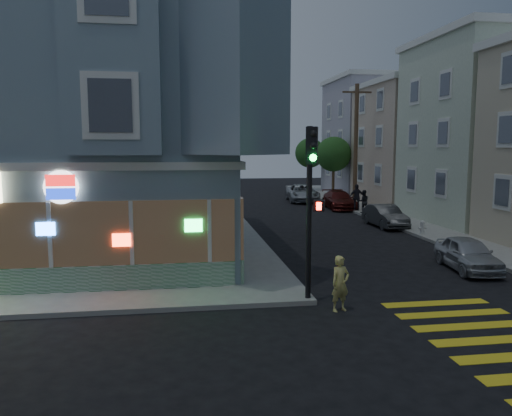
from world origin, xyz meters
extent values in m
plane|color=black|center=(0.00, 0.00, 0.00)|extent=(120.00, 120.00, 0.00)
cube|color=gray|center=(23.00, 23.00, 0.07)|extent=(24.00, 42.00, 0.15)
cube|color=gray|center=(-6.00, 11.00, 5.65)|extent=(14.00, 14.00, 11.00)
cube|color=silver|center=(-6.00, 11.00, 4.00)|extent=(14.30, 14.30, 0.25)
cube|color=#196B33|center=(-6.00, 3.95, 0.55)|extent=(13.60, 0.12, 0.80)
cube|color=#382B1E|center=(-6.00, 3.95, 1.95)|extent=(13.60, 0.10, 2.00)
cylinder|color=white|center=(-4.40, 3.87, 3.40)|extent=(1.00, 0.12, 1.00)
cube|color=tan|center=(19.50, 25.00, 4.65)|extent=(12.00, 8.60, 9.00)
cube|color=#96909F|center=(19.50, 34.00, 5.40)|extent=(12.00, 8.60, 10.50)
cylinder|color=#4C3826|center=(12.00, 24.00, 4.65)|extent=(0.30, 0.30, 9.00)
cube|color=#4C3826|center=(12.00, 24.00, 8.55)|extent=(2.20, 0.12, 0.12)
cylinder|color=#4C3826|center=(12.20, 30.00, 1.75)|extent=(0.24, 0.24, 3.20)
sphere|color=#1D4719|center=(12.20, 30.00, 3.95)|extent=(3.00, 3.00, 3.00)
cylinder|color=#4C3826|center=(12.20, 38.00, 1.75)|extent=(0.24, 0.24, 3.20)
sphere|color=#1D4719|center=(12.20, 38.00, 3.95)|extent=(3.00, 3.00, 3.00)
imported|color=#D2C86B|center=(3.50, 1.43, 0.79)|extent=(0.66, 0.53, 1.58)
imported|color=black|center=(11.30, 20.28, 0.92)|extent=(0.81, 0.66, 1.54)
imported|color=#242229|center=(11.30, 21.58, 1.07)|extent=(1.11, 0.53, 1.84)
imported|color=#B2B6BB|center=(9.69, 5.22, 0.62)|extent=(1.94, 3.80, 1.24)
imported|color=#343639|center=(10.70, 15.26, 0.64)|extent=(1.42, 3.89, 1.27)
imported|color=#4F1512|center=(10.70, 23.68, 0.66)|extent=(2.14, 4.67, 1.32)
imported|color=#A0A5AA|center=(9.21, 28.88, 0.72)|extent=(2.94, 5.43, 1.45)
cylinder|color=black|center=(2.80, 2.30, 2.66)|extent=(0.16, 0.16, 5.03)
cube|color=black|center=(2.80, 2.08, 4.62)|extent=(0.40, 0.37, 1.06)
sphere|color=black|center=(2.80, 1.92, 4.95)|extent=(0.20, 0.20, 0.20)
sphere|color=black|center=(2.80, 1.92, 4.62)|extent=(0.20, 0.20, 0.20)
sphere|color=#19F23F|center=(2.80, 1.92, 4.29)|extent=(0.20, 0.20, 0.20)
cube|color=black|center=(3.05, 2.12, 2.91)|extent=(0.37, 0.30, 0.32)
cube|color=#FF2614|center=(3.05, 2.01, 2.91)|extent=(0.22, 0.02, 0.22)
cylinder|color=silver|center=(11.30, 11.92, 0.42)|extent=(0.22, 0.22, 0.55)
sphere|color=silver|center=(11.30, 11.92, 0.74)|extent=(0.24, 0.24, 0.24)
cylinder|color=silver|center=(11.30, 11.92, 0.47)|extent=(0.41, 0.11, 0.11)
camera|label=1|loc=(-0.87, -11.65, 4.60)|focal=35.00mm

